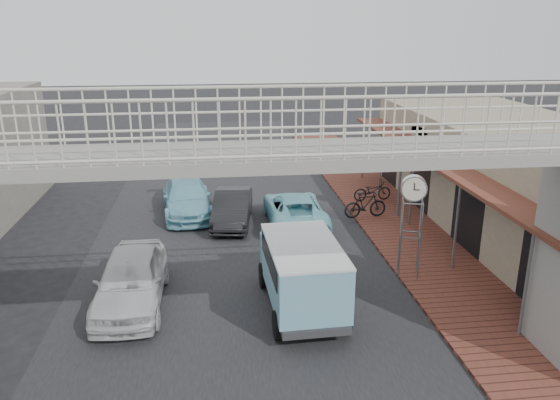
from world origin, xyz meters
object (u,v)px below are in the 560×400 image
object	(u,v)px
angkot_far	(187,198)
street_clock	(413,193)
white_hatchback	(131,280)
motorcycle_far	(365,205)
dark_sedan	(232,208)
arrow_sign	(422,153)
angkot_curb	(295,209)
motorcycle_near	(372,191)
angkot_van	(302,266)

from	to	relation	value
angkot_far	street_clock	size ratio (longest dim) A/B	1.46
white_hatchback	motorcycle_far	distance (m)	10.34
dark_sedan	arrow_sign	distance (m)	7.77
dark_sedan	motorcycle_far	xyz separation A→B (m)	(5.32, -0.23, -0.02)
angkot_curb	arrow_sign	size ratio (longest dim) A/B	1.44
angkot_curb	street_clock	size ratio (longest dim) A/B	1.45
street_clock	arrow_sign	size ratio (longest dim) A/B	0.99
motorcycle_near	street_clock	size ratio (longest dim) A/B	0.54
angkot_far	angkot_van	xyz separation A→B (m)	(3.44, -8.60, 0.62)
dark_sedan	motorcycle_near	bearing A→B (deg)	24.26
white_hatchback	angkot_far	xyz separation A→B (m)	(1.24, 7.73, -0.09)
angkot_far	angkot_van	world-z (taller)	angkot_van
angkot_curb	motorcycle_near	size ratio (longest dim) A/B	2.71
angkot_curb	arrow_sign	distance (m)	5.48
arrow_sign	motorcycle_near	bearing A→B (deg)	125.37
street_clock	angkot_curb	bearing A→B (deg)	135.51
street_clock	angkot_far	bearing A→B (deg)	151.76
street_clock	motorcycle_near	bearing A→B (deg)	98.78
street_clock	arrow_sign	xyz separation A→B (m)	(2.27, 5.25, -0.05)
angkot_far	arrow_sign	xyz separation A→B (m)	(9.32, -1.76, 2.02)
angkot_curb	motorcycle_far	bearing A→B (deg)	-175.30
dark_sedan	angkot_far	xyz separation A→B (m)	(-1.83, 1.46, 0.03)
dark_sedan	motorcycle_far	bearing A→B (deg)	4.70
street_clock	arrow_sign	bearing A→B (deg)	83.18
angkot_van	arrow_sign	world-z (taller)	arrow_sign
angkot_curb	dark_sedan	bearing A→B (deg)	-11.47
angkot_curb	arrow_sign	world-z (taller)	arrow_sign
angkot_van	motorcycle_near	size ratio (longest dim) A/B	2.47
motorcycle_near	arrow_sign	bearing A→B (deg)	-157.07
angkot_far	angkot_van	distance (m)	9.28
angkot_van	motorcycle_near	bearing A→B (deg)	60.97
angkot_curb	street_clock	xyz separation A→B (m)	(2.80, -5.07, 2.11)
angkot_far	white_hatchback	bearing A→B (deg)	-104.74
white_hatchback	angkot_curb	distance (m)	7.98
angkot_far	motorcycle_far	distance (m)	7.35
angkot_van	arrow_sign	size ratio (longest dim) A/B	1.32
white_hatchback	angkot_van	size ratio (longest dim) A/B	1.06
angkot_far	angkot_van	size ratio (longest dim) A/B	1.10
dark_sedan	angkot_curb	distance (m)	2.46
angkot_far	motorcycle_near	distance (m)	8.08
motorcycle_near	arrow_sign	distance (m)	3.33
angkot_far	motorcycle_near	bearing A→B (deg)	-2.38
angkot_van	angkot_far	bearing A→B (deg)	109.86
white_hatchback	angkot_van	bearing A→B (deg)	-9.91
angkot_curb	arrow_sign	bearing A→B (deg)	-178.15
dark_sedan	angkot_van	distance (m)	7.35
motorcycle_far	arrow_sign	size ratio (longest dim) A/B	0.55
white_hatchback	motorcycle_near	size ratio (longest dim) A/B	2.61
angkot_far	motorcycle_near	size ratio (longest dim) A/B	2.72
motorcycle_near	motorcycle_far	size ratio (longest dim) A/B	0.97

